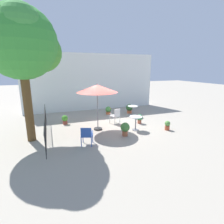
# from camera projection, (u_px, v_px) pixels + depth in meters

# --- Properties ---
(ground_plane) EXTENTS (60.00, 60.00, 0.00)m
(ground_plane) POSITION_uv_depth(u_px,v_px,m) (113.00, 126.00, 9.96)
(ground_plane) COLOR #A09686
(villa_facade) EXTENTS (10.27, 0.30, 4.32)m
(villa_facade) POSITION_uv_depth(u_px,v_px,m) (92.00, 82.00, 13.61)
(villa_facade) COLOR silver
(villa_facade) RESTS_ON ground
(terrace_railing) EXTENTS (0.03, 5.61, 1.01)m
(terrace_railing) POSITION_uv_depth(u_px,v_px,m) (45.00, 121.00, 8.60)
(terrace_railing) COLOR black
(terrace_railing) RESTS_ON ground
(shade_tree) EXTENTS (3.10, 2.96, 5.70)m
(shade_tree) POSITION_uv_depth(u_px,v_px,m) (22.00, 43.00, 7.09)
(shade_tree) COLOR brown
(shade_tree) RESTS_ON ground
(patio_umbrella_0) EXTENTS (2.12, 2.12, 2.48)m
(patio_umbrella_0) POSITION_uv_depth(u_px,v_px,m) (97.00, 89.00, 8.93)
(patio_umbrella_0) COLOR #2D2D2D
(patio_umbrella_0) RESTS_ON ground
(cafe_table_0) EXTENTS (0.68, 0.68, 0.75)m
(cafe_table_0) POSITION_uv_depth(u_px,v_px,m) (133.00, 109.00, 11.85)
(cafe_table_0) COLOR silver
(cafe_table_0) RESTS_ON ground
(cafe_table_1) EXTENTS (0.67, 0.67, 0.76)m
(cafe_table_1) POSITION_uv_depth(u_px,v_px,m) (136.00, 121.00, 9.25)
(cafe_table_1) COLOR white
(cafe_table_1) RESTS_ON ground
(patio_chair_0) EXTENTS (0.57, 0.61, 0.93)m
(patio_chair_0) POSITION_uv_depth(u_px,v_px,m) (116.00, 115.00, 10.29)
(patio_chair_0) COLOR silver
(patio_chair_0) RESTS_ON ground
(patio_chair_1) EXTENTS (0.60, 0.61, 0.84)m
(patio_chair_1) POSITION_uv_depth(u_px,v_px,m) (87.00, 135.00, 7.41)
(patio_chair_1) COLOR #2C50A2
(patio_chair_1) RESTS_ON ground
(potted_plant_0) EXTENTS (0.29, 0.29, 0.51)m
(potted_plant_0) POSITION_uv_depth(u_px,v_px,m) (167.00, 125.00, 9.34)
(potted_plant_0) COLOR #AC4D30
(potted_plant_0) RESTS_ON ground
(potted_plant_1) EXTENTS (0.45, 0.45, 0.67)m
(potted_plant_1) POSITION_uv_depth(u_px,v_px,m) (125.00, 128.00, 8.49)
(potted_plant_1) COLOR #9E5637
(potted_plant_1) RESTS_ON ground
(potted_plant_2) EXTENTS (0.35, 0.35, 0.54)m
(potted_plant_2) POSITION_uv_depth(u_px,v_px,m) (65.00, 119.00, 10.30)
(potted_plant_2) COLOR brown
(potted_plant_2) RESTS_ON ground
(potted_plant_3) EXTENTS (0.36, 0.36, 0.56)m
(potted_plant_3) POSITION_uv_depth(u_px,v_px,m) (140.00, 118.00, 10.43)
(potted_plant_3) COLOR #AF563F
(potted_plant_3) RESTS_ON ground
(potted_plant_4) EXTENTS (0.40, 0.40, 0.56)m
(potted_plant_4) POSITION_uv_depth(u_px,v_px,m) (108.00, 110.00, 12.55)
(potted_plant_4) COLOR #C96439
(potted_plant_4) RESTS_ON ground
(potted_plant_5) EXTENTS (0.50, 0.50, 0.67)m
(potted_plant_5) POSITION_uv_depth(u_px,v_px,m) (129.00, 108.00, 12.84)
(potted_plant_5) COLOR #CE663E
(potted_plant_5) RESTS_ON ground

